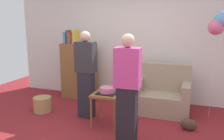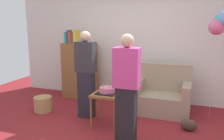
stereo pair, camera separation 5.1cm
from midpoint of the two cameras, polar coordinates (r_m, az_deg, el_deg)
ground_plane at (r=3.90m, az=-1.53°, el=-15.65°), size 8.00×8.00×0.00m
wall_back at (r=5.45m, az=6.28°, el=6.86°), size 6.00×0.10×2.70m
couch at (r=4.84m, az=12.30°, el=-6.11°), size 1.10×0.70×0.96m
bookshelf at (r=5.62m, az=-7.59°, el=0.09°), size 0.80×0.36×1.61m
side_table at (r=4.06m, az=-0.84°, el=-6.86°), size 0.48×0.48×0.59m
birthday_cake at (r=4.02m, az=-0.85°, el=-4.96°), size 0.32×0.32×0.17m
person_blowing_candles at (r=4.39m, az=-5.97°, el=-1.06°), size 0.36×0.22×1.63m
person_holding_cake at (r=3.35m, az=3.97°, el=-4.96°), size 0.36×0.22×1.63m
wicker_basket at (r=5.03m, az=-16.09°, el=-7.92°), size 0.36×0.36×0.30m
handbag at (r=4.23m, az=18.42°, el=-12.53°), size 0.28×0.14×0.20m
balloon_bunch at (r=4.60m, az=25.46°, el=10.41°), size 0.44×0.32×1.99m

